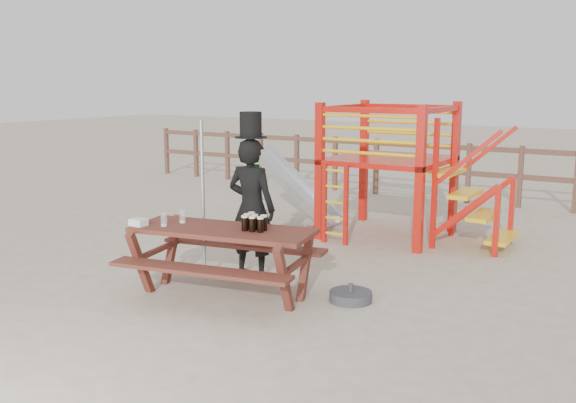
{
  "coord_description": "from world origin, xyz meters",
  "views": [
    {
      "loc": [
        4.05,
        -5.73,
        2.41
      ],
      "look_at": [
        0.06,
        0.8,
        0.97
      ],
      "focal_mm": 40.0,
      "sensor_mm": 36.0,
      "label": 1
    }
  ],
  "objects": [
    {
      "name": "empty_glasses",
      "position": [
        -0.82,
        -0.29,
        0.86
      ],
      "size": [
        0.13,
        0.32,
        0.15
      ],
      "color": "silver",
      "rests_on": "picnic_table"
    },
    {
      "name": "metal_pole",
      "position": [
        -0.82,
        0.25,
        0.98
      ],
      "size": [
        0.04,
        0.04,
        1.96
      ],
      "primitive_type": "cylinder",
      "color": "#B2B2B7",
      "rests_on": "ground"
    },
    {
      "name": "paper_bag",
      "position": [
        -1.11,
        -0.55,
        0.83
      ],
      "size": [
        0.18,
        0.14,
        0.08
      ],
      "primitive_type": "cube",
      "rotation": [
        0.0,
        0.0,
        0.0
      ],
      "color": "white",
      "rests_on": "picnic_table"
    },
    {
      "name": "stout_pints",
      "position": [
        0.13,
        -0.05,
        0.88
      ],
      "size": [
        0.3,
        0.26,
        0.17
      ],
      "color": "black",
      "rests_on": "picnic_table"
    },
    {
      "name": "playground_fort",
      "position": [
        0.12,
        3.58,
        1.07
      ],
      "size": [
        4.71,
        1.84,
        2.1
      ],
      "color": "red",
      "rests_on": "ground"
    },
    {
      "name": "back_fence",
      "position": [
        0.0,
        7.0,
        0.74
      ],
      "size": [
        15.09,
        0.09,
        1.2
      ],
      "color": "brown",
      "rests_on": "ground"
    },
    {
      "name": "man_with_hat",
      "position": [
        -0.37,
        0.63,
        0.92
      ],
      "size": [
        0.66,
        0.45,
        2.05
      ],
      "rotation": [
        0.0,
        0.0,
        3.2
      ],
      "color": "black",
      "rests_on": "ground"
    },
    {
      "name": "ground",
      "position": [
        0.0,
        0.0,
        0.0
      ],
      "size": [
        60.0,
        60.0,
        0.0
      ],
      "primitive_type": "plane",
      "color": "#C5B399",
      "rests_on": "ground"
    },
    {
      "name": "parasol_base",
      "position": [
        1.09,
        0.45,
        0.06
      ],
      "size": [
        0.48,
        0.48,
        0.2
      ],
      "color": "#38383D",
      "rests_on": "ground"
    },
    {
      "name": "picnic_table",
      "position": [
        -0.22,
        -0.15,
        0.5
      ],
      "size": [
        2.27,
        1.76,
        0.79
      ],
      "rotation": [
        0.0,
        0.0,
        0.18
      ],
      "color": "maroon",
      "rests_on": "ground"
    }
  ]
}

